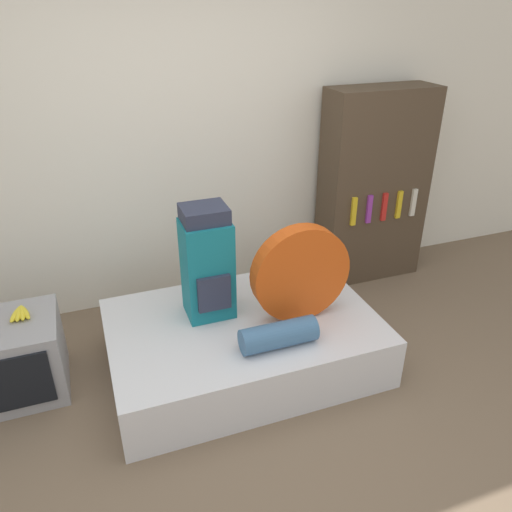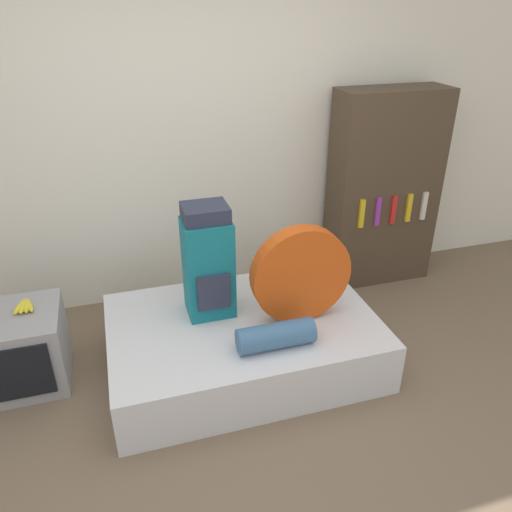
# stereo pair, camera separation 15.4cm
# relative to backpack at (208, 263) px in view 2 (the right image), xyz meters

# --- Properties ---
(ground_plane) EXTENTS (16.00, 16.00, 0.00)m
(ground_plane) POSITION_rel_backpack_xyz_m (0.04, -0.94, -0.71)
(ground_plane) COLOR brown
(wall_back) EXTENTS (8.00, 0.05, 2.60)m
(wall_back) POSITION_rel_backpack_xyz_m (0.04, 0.91, 0.59)
(wall_back) COLOR silver
(wall_back) RESTS_ON ground_plane
(bed) EXTENTS (1.71, 1.14, 0.35)m
(bed) POSITION_rel_backpack_xyz_m (0.18, -0.16, -0.54)
(bed) COLOR silver
(bed) RESTS_ON ground_plane
(backpack) EXTENTS (0.30, 0.29, 0.74)m
(backpack) POSITION_rel_backpack_xyz_m (0.00, 0.00, 0.00)
(backpack) COLOR #14707F
(backpack) RESTS_ON bed
(tent_bag) EXTENTS (0.64, 0.11, 0.64)m
(tent_bag) POSITION_rel_backpack_xyz_m (0.53, -0.24, -0.04)
(tent_bag) COLOR #D14C14
(tent_bag) RESTS_ON bed
(sleeping_roll) EXTENTS (0.46, 0.16, 0.16)m
(sleeping_roll) POSITION_rel_backpack_xyz_m (0.29, -0.49, -0.28)
(sleeping_roll) COLOR #3D668E
(sleeping_roll) RESTS_ON bed
(television) EXTENTS (0.63, 0.54, 0.49)m
(television) POSITION_rel_backpack_xyz_m (-1.25, 0.08, -0.47)
(television) COLOR #939399
(television) RESTS_ON ground_plane
(banana_bunch) EXTENTS (0.14, 0.18, 0.04)m
(banana_bunch) POSITION_rel_backpack_xyz_m (-1.13, 0.15, -0.20)
(banana_bunch) COLOR yellow
(banana_bunch) RESTS_ON television
(bookshelf) EXTENTS (0.88, 0.37, 1.60)m
(bookshelf) POSITION_rel_backpack_xyz_m (1.61, 0.66, 0.09)
(bookshelf) COLOR #473828
(bookshelf) RESTS_ON ground_plane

